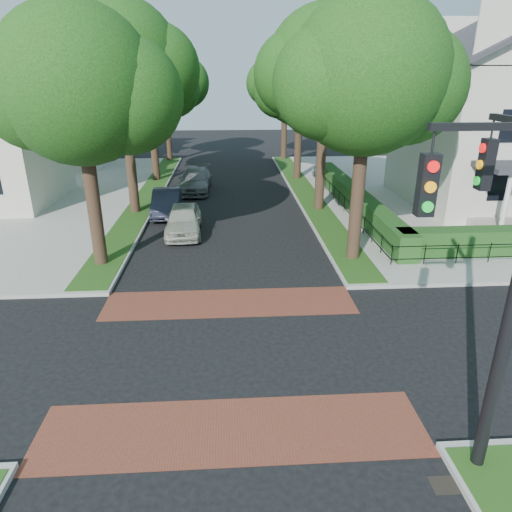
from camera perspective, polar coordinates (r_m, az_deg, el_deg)
The scene contains 22 objects.
ground at distance 13.89m, azimuth -3.17°, elevation -11.96°, with size 120.00×120.00×0.00m, color black.
sidewalk_ne at distance 37.04m, azimuth 28.49°, elevation 7.17°, with size 30.00×30.00×0.15m, color gray.
crosswalk_far at distance 16.65m, azimuth -3.29°, elevation -5.86°, with size 9.00×2.20×0.01m, color brown.
crosswalk_near at distance 11.36m, azimuth -2.99°, elevation -20.90°, with size 9.00×2.20×0.01m, color brown.
storm_drain at distance 10.97m, azimuth 22.77°, elevation -24.88°, with size 0.65×0.45×0.01m, color black.
grass_strip_ne at distance 32.04m, azimuth 6.24°, elevation 7.92°, with size 1.60×29.80×0.02m, color #214B15.
grass_strip_nw at distance 32.05m, azimuth -13.34°, elevation 7.47°, with size 1.60×29.80×0.02m, color #214B15.
tree_right_near at distance 19.62m, azimuth 13.86°, elevation 20.90°, with size 7.75×6.67×10.66m.
tree_right_mid at distance 27.40m, azimuth 8.83°, elevation 22.04°, with size 8.25×7.09×11.22m.
tree_right_far at distance 36.24m, azimuth 5.62°, elevation 20.30°, with size 7.25×6.23×9.74m.
tree_right_back at distance 45.15m, azimuth 3.77°, elevation 21.05°, with size 7.50×6.45×10.20m.
tree_left_near at distance 19.58m, azimuth -20.87°, elevation 19.11°, with size 7.50×6.45×10.20m.
tree_left_mid at distance 27.37m, azimuth -16.23°, elevation 22.24°, with size 8.00×6.88×11.48m.
tree_left_far at distance 36.21m, azimuth -13.02°, elevation 20.22°, with size 7.00×6.02×9.86m.
tree_left_back at distance 45.14m, azimuth -11.22°, elevation 20.90°, with size 7.75×6.66×10.44m.
hedge_main_road at distance 28.52m, azimuth 12.24°, elevation 7.07°, with size 1.00×18.00×1.20m, color #1F3F16.
fence_main_road at distance 28.35m, azimuth 10.65°, elevation 6.79°, with size 0.06×18.00×0.90m, color black, non-canonical shape.
house_left_far at distance 46.33m, azimuth -24.20°, elevation 16.57°, with size 10.00×9.00×10.14m.
traffic_signal at distance 9.15m, azimuth 28.74°, elevation -0.09°, with size 2.17×2.00×8.00m.
parked_car_front at distance 23.88m, azimuth -9.04°, elevation 4.51°, with size 1.79×4.45×1.52m, color #B0B19F.
parked_car_middle at distance 27.51m, azimuth -11.11°, elevation 6.60°, with size 1.56×4.49×1.48m, color #212332.
parked_car_rear at distance 32.97m, azimuth -7.65°, elevation 9.35°, with size 2.18×5.36×1.56m, color slate.
Camera 1 is at (0.03, -11.58, 7.67)m, focal length 32.00 mm.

